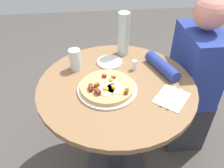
# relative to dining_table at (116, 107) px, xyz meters

# --- Properties ---
(ground_plane) EXTENTS (6.00, 6.00, 0.00)m
(ground_plane) POSITION_rel_dining_table_xyz_m (0.00, 0.00, -0.56)
(ground_plane) COLOR #4C4742
(dining_table) EXTENTS (0.87, 0.87, 0.74)m
(dining_table) POSITION_rel_dining_table_xyz_m (0.00, 0.00, 0.00)
(dining_table) COLOR olive
(dining_table) RESTS_ON ground_plane
(person_seated) EXTENTS (0.42, 0.48, 1.14)m
(person_seated) POSITION_rel_dining_table_xyz_m (-0.19, 0.54, -0.06)
(person_seated) COLOR #2D2D33
(person_seated) RESTS_ON ground_plane
(pizza_plate) EXTENTS (0.32, 0.32, 0.01)m
(pizza_plate) POSITION_rel_dining_table_xyz_m (0.05, -0.05, 0.18)
(pizza_plate) COLOR white
(pizza_plate) RESTS_ON dining_table
(breakfast_pizza) EXTENTS (0.28, 0.28, 0.05)m
(breakfast_pizza) POSITION_rel_dining_table_xyz_m (0.05, -0.06, 0.20)
(breakfast_pizza) COLOR tan
(breakfast_pizza) RESTS_ON pizza_plate
(bread_plate) EXTENTS (0.16, 0.16, 0.01)m
(bread_plate) POSITION_rel_dining_table_xyz_m (-0.21, -0.02, 0.18)
(bread_plate) COLOR silver
(bread_plate) RESTS_ON dining_table
(napkin) EXTENTS (0.22, 0.22, 0.00)m
(napkin) POSITION_rel_dining_table_xyz_m (0.14, 0.26, 0.18)
(napkin) COLOR white
(napkin) RESTS_ON dining_table
(fork) EXTENTS (0.14, 0.13, 0.00)m
(fork) POSITION_rel_dining_table_xyz_m (0.16, 0.28, 0.18)
(fork) COLOR silver
(fork) RESTS_ON napkin
(knife) EXTENTS (0.14, 0.13, 0.00)m
(knife) POSITION_rel_dining_table_xyz_m (0.13, 0.25, 0.18)
(knife) COLOR silver
(knife) RESTS_ON napkin
(water_glass) EXTENTS (0.07, 0.07, 0.13)m
(water_glass) POSITION_rel_dining_table_xyz_m (-0.17, -0.22, 0.24)
(water_glass) COLOR silver
(water_glass) RESTS_ON dining_table
(water_bottle) EXTENTS (0.07, 0.07, 0.27)m
(water_bottle) POSITION_rel_dining_table_xyz_m (-0.32, 0.08, 0.31)
(water_bottle) COLOR silver
(water_bottle) RESTS_ON dining_table
(salt_shaker) EXTENTS (0.03, 0.03, 0.06)m
(salt_shaker) POSITION_rel_dining_table_xyz_m (-0.13, 0.12, 0.21)
(salt_shaker) COLOR white
(salt_shaker) RESTS_ON dining_table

